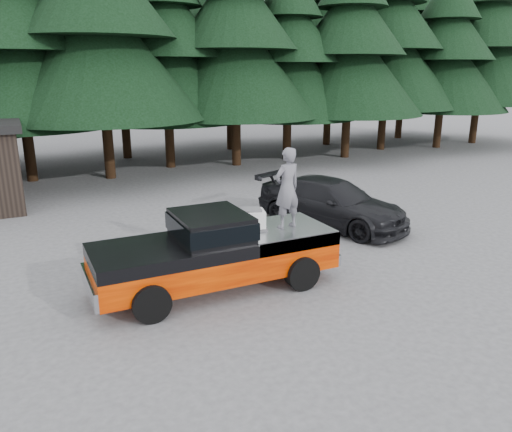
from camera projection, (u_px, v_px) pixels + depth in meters
name	position (u px, v px, depth m)	size (l,w,h in m)	color
ground	(259.00, 283.00, 12.52)	(120.00, 120.00, 0.00)	#4D4D50
pickup_truck	(216.00, 263.00, 12.04)	(6.00, 2.04, 1.33)	#E44401
truck_cab	(211.00, 225.00, 11.73)	(1.66, 1.90, 0.59)	black
air_compressor	(251.00, 220.00, 12.36)	(0.66, 0.55, 0.45)	white
man_on_bed	(287.00, 188.00, 12.27)	(0.74, 0.48, 2.02)	slate
parked_car	(332.00, 203.00, 16.95)	(2.21, 5.44, 1.58)	black
treeline	(117.00, 17.00, 25.35)	(60.15, 16.05, 17.50)	black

